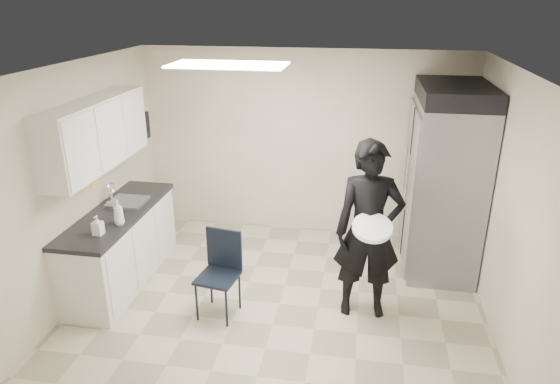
% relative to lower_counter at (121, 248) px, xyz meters
% --- Properties ---
extents(floor, '(4.50, 4.50, 0.00)m').
position_rel_lower_counter_xyz_m(floor, '(1.95, -0.20, -0.43)').
color(floor, '#B2A68C').
rests_on(floor, ground).
extents(ceiling, '(4.50, 4.50, 0.00)m').
position_rel_lower_counter_xyz_m(ceiling, '(1.95, -0.20, 2.17)').
color(ceiling, silver).
rests_on(ceiling, back_wall).
extents(back_wall, '(4.50, 0.00, 4.50)m').
position_rel_lower_counter_xyz_m(back_wall, '(1.95, 1.80, 0.87)').
color(back_wall, beige).
rests_on(back_wall, floor).
extents(left_wall, '(0.00, 4.00, 4.00)m').
position_rel_lower_counter_xyz_m(left_wall, '(-0.30, -0.20, 0.87)').
color(left_wall, beige).
rests_on(left_wall, floor).
extents(right_wall, '(0.00, 4.00, 4.00)m').
position_rel_lower_counter_xyz_m(right_wall, '(4.20, -0.20, 0.87)').
color(right_wall, beige).
rests_on(right_wall, floor).
extents(ceiling_panel, '(1.20, 0.60, 0.02)m').
position_rel_lower_counter_xyz_m(ceiling_panel, '(1.35, 0.20, 2.14)').
color(ceiling_panel, white).
rests_on(ceiling_panel, ceiling).
extents(lower_counter, '(0.60, 1.90, 0.86)m').
position_rel_lower_counter_xyz_m(lower_counter, '(0.00, 0.00, 0.00)').
color(lower_counter, silver).
rests_on(lower_counter, floor).
extents(countertop, '(0.64, 1.95, 0.05)m').
position_rel_lower_counter_xyz_m(countertop, '(0.00, 0.00, 0.46)').
color(countertop, black).
rests_on(countertop, lower_counter).
extents(sink, '(0.42, 0.40, 0.14)m').
position_rel_lower_counter_xyz_m(sink, '(0.02, 0.25, 0.44)').
color(sink, gray).
rests_on(sink, countertop).
extents(faucet, '(0.02, 0.02, 0.24)m').
position_rel_lower_counter_xyz_m(faucet, '(-0.18, 0.25, 0.59)').
color(faucet, silver).
rests_on(faucet, countertop).
extents(upper_cabinets, '(0.35, 1.80, 0.75)m').
position_rel_lower_counter_xyz_m(upper_cabinets, '(-0.13, 0.00, 1.40)').
color(upper_cabinets, silver).
rests_on(upper_cabinets, left_wall).
extents(towel_dispenser, '(0.22, 0.30, 0.35)m').
position_rel_lower_counter_xyz_m(towel_dispenser, '(-0.19, 1.15, 1.19)').
color(towel_dispenser, black).
rests_on(towel_dispenser, left_wall).
extents(notice_sticker_left, '(0.00, 0.12, 0.07)m').
position_rel_lower_counter_xyz_m(notice_sticker_left, '(-0.29, -0.10, 0.79)').
color(notice_sticker_left, yellow).
rests_on(notice_sticker_left, left_wall).
extents(notice_sticker_right, '(0.00, 0.12, 0.07)m').
position_rel_lower_counter_xyz_m(notice_sticker_right, '(-0.29, 0.10, 0.75)').
color(notice_sticker_right, yellow).
rests_on(notice_sticker_right, left_wall).
extents(commercial_fridge, '(0.80, 1.35, 2.10)m').
position_rel_lower_counter_xyz_m(commercial_fridge, '(3.78, 1.07, 0.62)').
color(commercial_fridge, gray).
rests_on(commercial_fridge, floor).
extents(fridge_compressor, '(0.80, 1.35, 0.20)m').
position_rel_lower_counter_xyz_m(fridge_compressor, '(3.78, 1.07, 1.77)').
color(fridge_compressor, black).
rests_on(fridge_compressor, commercial_fridge).
extents(folding_chair, '(0.46, 0.46, 0.91)m').
position_rel_lower_counter_xyz_m(folding_chair, '(1.34, -0.50, 0.03)').
color(folding_chair, black).
rests_on(folding_chair, floor).
extents(man_tuxedo, '(0.76, 0.55, 1.93)m').
position_rel_lower_counter_xyz_m(man_tuxedo, '(2.88, -0.16, 0.54)').
color(man_tuxedo, black).
rests_on(man_tuxedo, floor).
extents(bucket_lid, '(0.43, 0.43, 0.05)m').
position_rel_lower_counter_xyz_m(bucket_lid, '(2.91, -0.41, 0.70)').
color(bucket_lid, white).
rests_on(bucket_lid, man_tuxedo).
extents(soap_bottle_a, '(0.13, 0.13, 0.28)m').
position_rel_lower_counter_xyz_m(soap_bottle_a, '(0.21, -0.33, 0.62)').
color(soap_bottle_a, white).
rests_on(soap_bottle_a, countertop).
extents(soap_bottle_b, '(0.10, 0.10, 0.22)m').
position_rel_lower_counter_xyz_m(soap_bottle_b, '(0.11, -0.60, 0.59)').
color(soap_bottle_b, '#9E9FA9').
rests_on(soap_bottle_b, countertop).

